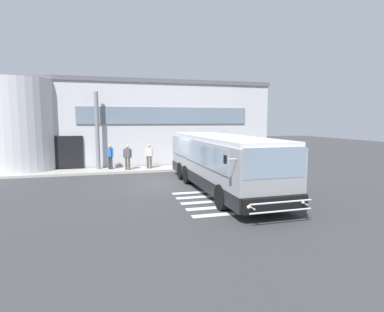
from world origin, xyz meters
TOP-DOWN VIEW (x-y plane):
  - ground_plane at (0.00, 0.00)m, footprint 80.00×90.00m
  - bay_paint_stripes at (2.00, -4.20)m, footprint 4.40×3.96m
  - terminal_building at (-0.67, 11.57)m, footprint 20.21×13.80m
  - boarding_curb at (0.00, 4.80)m, footprint 22.41×2.00m
  - entry_support_column at (-3.81, 5.40)m, footprint 0.28×0.28m
  - bus_main_foreground at (2.26, -2.16)m, footprint 3.02×10.73m
  - passenger_near_column at (-3.01, 5.07)m, footprint 0.42×0.46m
  - passenger_by_doorway at (-1.88, 4.49)m, footprint 0.55×0.47m
  - passenger_at_curb_edge at (-0.41, 4.76)m, footprint 0.59×0.24m
  - safety_bollard_yellow at (1.69, 3.60)m, footprint 0.18×0.18m

SIDE VIEW (x-z plane):
  - ground_plane at x=0.00m, z-range -0.02..0.00m
  - bay_paint_stripes at x=2.00m, z-range 0.00..0.01m
  - boarding_curb at x=0.00m, z-range 0.00..0.15m
  - safety_bollard_yellow at x=1.69m, z-range 0.00..0.90m
  - passenger_near_column at x=-3.01m, z-range 0.24..1.92m
  - passenger_at_curb_edge at x=-0.41m, z-range 0.24..1.92m
  - passenger_by_doorway at x=-1.88m, z-range 0.28..1.95m
  - bus_main_foreground at x=2.26m, z-range -0.02..2.68m
  - entry_support_column at x=-3.81m, z-range 0.15..5.36m
  - terminal_building at x=-0.67m, z-range -0.01..6.42m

